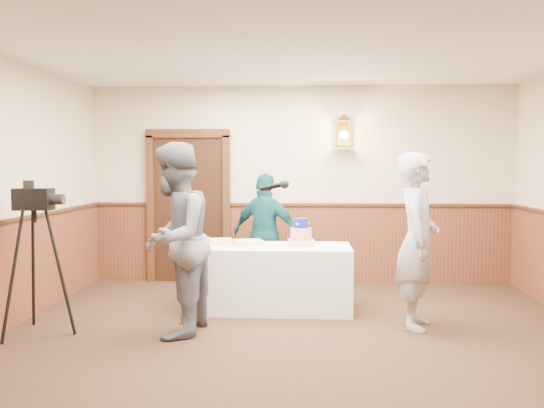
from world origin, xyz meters
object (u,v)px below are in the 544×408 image
(tiered_cake, at_px, (301,235))
(tv_camera_rig, at_px, (36,269))
(interviewer, at_px, (175,239))
(sheet_cake_green, at_px, (220,242))
(sheet_cake_yellow, at_px, (248,243))
(display_table, at_px, (273,278))
(baker, at_px, (417,241))
(assistant_p, at_px, (266,234))

(tiered_cake, xyz_separation_m, tv_camera_rig, (-2.62, -1.18, -0.22))
(tiered_cake, distance_m, interviewer, 1.67)
(sheet_cake_green, distance_m, interviewer, 1.17)
(sheet_cake_yellow, relative_size, sheet_cake_green, 1.13)
(display_table, bearing_deg, tiered_cake, 11.79)
(interviewer, bearing_deg, display_table, 145.69)
(display_table, distance_m, baker, 1.74)
(sheet_cake_yellow, relative_size, tv_camera_rig, 0.22)
(display_table, relative_size, baker, 0.99)
(display_table, relative_size, sheet_cake_yellow, 5.64)
(tiered_cake, bearing_deg, assistant_p, 122.43)
(tiered_cake, relative_size, sheet_cake_yellow, 1.00)
(assistant_p, bearing_deg, display_table, 120.79)
(assistant_p, bearing_deg, tv_camera_rig, 62.43)
(interviewer, relative_size, baker, 1.05)
(baker, height_order, tv_camera_rig, baker)
(sheet_cake_green, relative_size, assistant_p, 0.18)
(sheet_cake_green, distance_m, baker, 2.28)
(display_table, distance_m, sheet_cake_green, 0.76)
(tiered_cake, relative_size, sheet_cake_green, 1.13)
(tiered_cake, bearing_deg, interviewer, -138.06)
(tv_camera_rig, bearing_deg, interviewer, 1.81)
(sheet_cake_yellow, height_order, tv_camera_rig, tv_camera_rig)
(sheet_cake_green, height_order, baker, baker)
(sheet_cake_green, bearing_deg, tv_camera_rig, -144.45)
(tiered_cake, xyz_separation_m, interviewer, (-1.24, -1.11, 0.08))
(tiered_cake, height_order, assistant_p, assistant_p)
(sheet_cake_yellow, relative_size, interviewer, 0.17)
(sheet_cake_yellow, distance_m, assistant_p, 0.81)
(tv_camera_rig, bearing_deg, sheet_cake_yellow, 27.95)
(sheet_cake_green, bearing_deg, interviewer, -104.10)
(tiered_cake, relative_size, tv_camera_rig, 0.22)
(display_table, relative_size, sheet_cake_green, 6.34)
(sheet_cake_green, relative_size, baker, 0.16)
(sheet_cake_yellow, relative_size, assistant_p, 0.20)
(sheet_cake_yellow, bearing_deg, display_table, 0.40)
(display_table, bearing_deg, tv_camera_rig, -154.17)
(sheet_cake_yellow, xyz_separation_m, interviewer, (-0.63, -1.04, 0.17))
(baker, distance_m, assistant_p, 2.20)
(tiered_cake, xyz_separation_m, sheet_cake_yellow, (-0.61, -0.07, -0.09))
(tiered_cake, distance_m, baker, 1.40)
(sheet_cake_green, relative_size, tv_camera_rig, 0.19)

